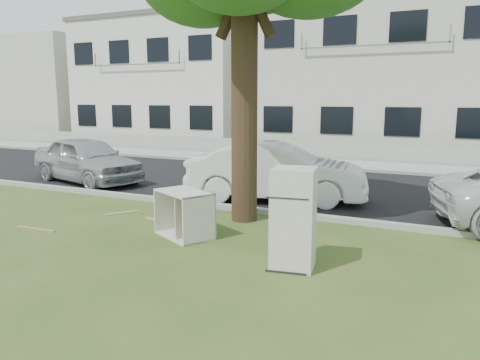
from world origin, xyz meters
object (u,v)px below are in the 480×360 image
at_px(car_center, 277,172).
at_px(car_left, 87,160).
at_px(cabinet, 184,214).
at_px(fridge, 293,219).

bearing_deg(car_center, car_left, 78.22).
bearing_deg(cabinet, fridge, 11.72).
distance_m(car_center, car_left, 6.21).
height_order(cabinet, car_center, car_center).
distance_m(fridge, car_center, 4.77).
bearing_deg(fridge, car_center, 104.47).
xyz_separation_m(fridge, car_left, (-8.15, 4.29, -0.07)).
bearing_deg(cabinet, car_left, 175.83).
bearing_deg(car_left, car_center, -74.46).
height_order(fridge, cabinet, fridge).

